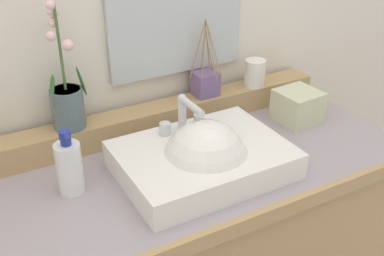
{
  "coord_description": "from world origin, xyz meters",
  "views": [
    {
      "loc": [
        -0.55,
        -1.01,
        1.64
      ],
      "look_at": [
        0.01,
        -0.02,
        1.02
      ],
      "focal_mm": 44.7,
      "sensor_mm": 36.0,
      "label": 1
    }
  ],
  "objects_px": {
    "sink_basin": "(204,161)",
    "lotion_bottle": "(69,167)",
    "potted_plant": "(67,99)",
    "tumbler_cup": "(255,73)",
    "reed_diffuser": "(205,83)",
    "tissue_box": "(298,106)"
  },
  "relations": [
    {
      "from": "sink_basin",
      "to": "tissue_box",
      "type": "distance_m",
      "value": 0.44
    },
    {
      "from": "potted_plant",
      "to": "tumbler_cup",
      "type": "xyz_separation_m",
      "value": [
        0.64,
        -0.01,
        -0.04
      ]
    },
    {
      "from": "tumbler_cup",
      "to": "lotion_bottle",
      "type": "xyz_separation_m",
      "value": [
        -0.7,
        -0.18,
        -0.05
      ]
    },
    {
      "from": "lotion_bottle",
      "to": "tissue_box",
      "type": "relative_size",
      "value": 1.36
    },
    {
      "from": "sink_basin",
      "to": "tissue_box",
      "type": "relative_size",
      "value": 3.5
    },
    {
      "from": "reed_diffuser",
      "to": "sink_basin",
      "type": "bearing_deg",
      "value": -120.68
    },
    {
      "from": "sink_basin",
      "to": "lotion_bottle",
      "type": "height_order",
      "value": "sink_basin"
    },
    {
      "from": "reed_diffuser",
      "to": "lotion_bottle",
      "type": "xyz_separation_m",
      "value": [
        -0.52,
        -0.2,
        -0.05
      ]
    },
    {
      "from": "sink_basin",
      "to": "tissue_box",
      "type": "height_order",
      "value": "sink_basin"
    },
    {
      "from": "potted_plant",
      "to": "tissue_box",
      "type": "bearing_deg",
      "value": -13.7
    },
    {
      "from": "potted_plant",
      "to": "lotion_bottle",
      "type": "xyz_separation_m",
      "value": [
        -0.06,
        -0.2,
        -0.09
      ]
    },
    {
      "from": "lotion_bottle",
      "to": "tumbler_cup",
      "type": "bearing_deg",
      "value": 14.38
    },
    {
      "from": "potted_plant",
      "to": "reed_diffuser",
      "type": "distance_m",
      "value": 0.46
    },
    {
      "from": "sink_basin",
      "to": "tissue_box",
      "type": "bearing_deg",
      "value": 15.6
    },
    {
      "from": "tumbler_cup",
      "to": "lotion_bottle",
      "type": "height_order",
      "value": "lotion_bottle"
    },
    {
      "from": "sink_basin",
      "to": "tumbler_cup",
      "type": "bearing_deg",
      "value": 37.38
    },
    {
      "from": "tumbler_cup",
      "to": "lotion_bottle",
      "type": "relative_size",
      "value": 0.52
    },
    {
      "from": "sink_basin",
      "to": "reed_diffuser",
      "type": "xyz_separation_m",
      "value": [
        0.18,
        0.3,
        0.08
      ]
    },
    {
      "from": "lotion_bottle",
      "to": "reed_diffuser",
      "type": "bearing_deg",
      "value": 21.05
    },
    {
      "from": "tumbler_cup",
      "to": "reed_diffuser",
      "type": "distance_m",
      "value": 0.19
    },
    {
      "from": "reed_diffuser",
      "to": "tumbler_cup",
      "type": "bearing_deg",
      "value": -5.62
    },
    {
      "from": "sink_basin",
      "to": "lotion_bottle",
      "type": "xyz_separation_m",
      "value": [
        -0.34,
        0.1,
        0.03
      ]
    }
  ]
}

